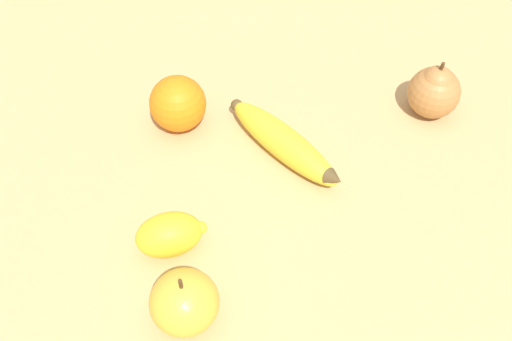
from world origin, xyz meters
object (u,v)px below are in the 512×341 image
at_px(apple, 184,302).
at_px(banana, 284,143).
at_px(pear, 434,91).
at_px(lemon, 170,235).
at_px(orange, 178,104).

bearing_deg(apple, banana, 61.44).
xyz_separation_m(pear, lemon, (-0.37, -0.22, -0.01)).
distance_m(banana, orange, 0.16).
bearing_deg(pear, lemon, -149.78).
xyz_separation_m(pear, apple, (-0.35, -0.31, -0.01)).
height_order(apple, lemon, apple).
relative_size(orange, pear, 0.86).
relative_size(orange, lemon, 0.88).
distance_m(apple, lemon, 0.10).
height_order(banana, pear, pear).
height_order(orange, lemon, orange).
bearing_deg(orange, pear, 0.95).
xyz_separation_m(banana, orange, (-0.15, 0.07, 0.02)).
bearing_deg(banana, orange, -153.59).
xyz_separation_m(orange, pear, (0.37, 0.01, 0.00)).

